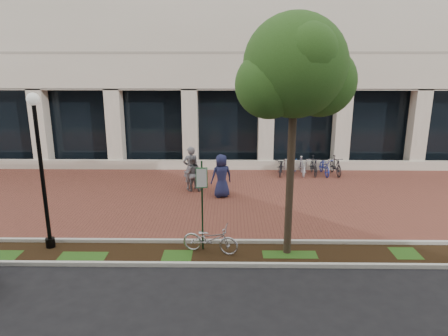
{
  "coord_description": "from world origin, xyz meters",
  "views": [
    {
      "loc": [
        0.09,
        -16.08,
        5.53
      ],
      "look_at": [
        -0.13,
        -0.8,
        1.48
      ],
      "focal_mm": 32.0,
      "sensor_mm": 36.0,
      "label": 1
    }
  ],
  "objects_px": {
    "pedestrian_left": "(191,168)",
    "bollard": "(301,164)",
    "bike_rack_cluster": "(308,166)",
    "parking_sign": "(202,195)",
    "locked_bicycle": "(210,239)",
    "pedestrian_mid": "(193,174)",
    "street_tree": "(296,73)",
    "pedestrian_right": "(221,176)",
    "lamppost": "(41,164)"
  },
  "relations": [
    {
      "from": "bike_rack_cluster",
      "to": "locked_bicycle",
      "type": "bearing_deg",
      "value": -114.18
    },
    {
      "from": "parking_sign",
      "to": "bollard",
      "type": "xyz_separation_m",
      "value": [
        4.51,
        8.93,
        -1.29
      ]
    },
    {
      "from": "parking_sign",
      "to": "locked_bicycle",
      "type": "distance_m",
      "value": 1.33
    },
    {
      "from": "street_tree",
      "to": "pedestrian_left",
      "type": "xyz_separation_m",
      "value": [
        -3.5,
        6.16,
        -4.28
      ]
    },
    {
      "from": "bollard",
      "to": "street_tree",
      "type": "bearing_deg",
      "value": -101.96
    },
    {
      "from": "pedestrian_right",
      "to": "pedestrian_mid",
      "type": "bearing_deg",
      "value": -53.59
    },
    {
      "from": "parking_sign",
      "to": "lamppost",
      "type": "height_order",
      "value": "lamppost"
    },
    {
      "from": "bike_rack_cluster",
      "to": "pedestrian_mid",
      "type": "bearing_deg",
      "value": -150.88
    },
    {
      "from": "locked_bicycle",
      "to": "pedestrian_right",
      "type": "relative_size",
      "value": 0.93
    },
    {
      "from": "parking_sign",
      "to": "street_tree",
      "type": "distance_m",
      "value": 4.37
    },
    {
      "from": "parking_sign",
      "to": "bollard",
      "type": "distance_m",
      "value": 10.09
    },
    {
      "from": "street_tree",
      "to": "pedestrian_left",
      "type": "height_order",
      "value": "street_tree"
    },
    {
      "from": "bike_rack_cluster",
      "to": "lamppost",
      "type": "bearing_deg",
      "value": -135.18
    },
    {
      "from": "pedestrian_left",
      "to": "pedestrian_right",
      "type": "xyz_separation_m",
      "value": [
        1.39,
        -1.06,
        -0.05
      ]
    },
    {
      "from": "bollard",
      "to": "pedestrian_right",
      "type": "bearing_deg",
      "value": -135.35
    },
    {
      "from": "pedestrian_left",
      "to": "bollard",
      "type": "height_order",
      "value": "pedestrian_left"
    },
    {
      "from": "bollard",
      "to": "bike_rack_cluster",
      "type": "distance_m",
      "value": 0.56
    },
    {
      "from": "locked_bicycle",
      "to": "street_tree",
      "type": "bearing_deg",
      "value": -74.33
    },
    {
      "from": "lamppost",
      "to": "bollard",
      "type": "height_order",
      "value": "lamppost"
    },
    {
      "from": "lamppost",
      "to": "bike_rack_cluster",
      "type": "bearing_deg",
      "value": 41.4
    },
    {
      "from": "lamppost",
      "to": "street_tree",
      "type": "height_order",
      "value": "street_tree"
    },
    {
      "from": "parking_sign",
      "to": "bollard",
      "type": "bearing_deg",
      "value": 56.36
    },
    {
      "from": "pedestrian_mid",
      "to": "pedestrian_right",
      "type": "distance_m",
      "value": 1.53
    },
    {
      "from": "parking_sign",
      "to": "pedestrian_mid",
      "type": "height_order",
      "value": "parking_sign"
    },
    {
      "from": "pedestrian_left",
      "to": "bike_rack_cluster",
      "type": "relative_size",
      "value": 0.56
    },
    {
      "from": "parking_sign",
      "to": "bollard",
      "type": "relative_size",
      "value": 3.16
    },
    {
      "from": "pedestrian_mid",
      "to": "bollard",
      "type": "bearing_deg",
      "value": -152.62
    },
    {
      "from": "lamppost",
      "to": "bike_rack_cluster",
      "type": "xyz_separation_m",
      "value": [
        9.49,
        8.36,
        -2.2
      ]
    },
    {
      "from": "bollard",
      "to": "bike_rack_cluster",
      "type": "height_order",
      "value": "bike_rack_cluster"
    },
    {
      "from": "parking_sign",
      "to": "locked_bicycle",
      "type": "height_order",
      "value": "parking_sign"
    },
    {
      "from": "pedestrian_left",
      "to": "pedestrian_mid",
      "type": "bearing_deg",
      "value": 90.41
    },
    {
      "from": "locked_bicycle",
      "to": "pedestrian_mid",
      "type": "distance_m",
      "value": 6.07
    },
    {
      "from": "locked_bicycle",
      "to": "bike_rack_cluster",
      "type": "relative_size",
      "value": 0.49
    },
    {
      "from": "lamppost",
      "to": "locked_bicycle",
      "type": "distance_m",
      "value": 5.44
    },
    {
      "from": "locked_bicycle",
      "to": "bike_rack_cluster",
      "type": "distance_m",
      "value": 9.77
    },
    {
      "from": "street_tree",
      "to": "bike_rack_cluster",
      "type": "height_order",
      "value": "street_tree"
    },
    {
      "from": "street_tree",
      "to": "parking_sign",
      "type": "bearing_deg",
      "value": 176.48
    },
    {
      "from": "parking_sign",
      "to": "lamppost",
      "type": "bearing_deg",
      "value": 172.23
    },
    {
      "from": "pedestrian_mid",
      "to": "pedestrian_left",
      "type": "bearing_deg",
      "value": -73.22
    },
    {
      "from": "lamppost",
      "to": "locked_bicycle",
      "type": "xyz_separation_m",
      "value": [
        4.96,
        -0.3,
        -2.21
      ]
    },
    {
      "from": "pedestrian_right",
      "to": "parking_sign",
      "type": "bearing_deg",
      "value": 62.93
    },
    {
      "from": "lamppost",
      "to": "bollard",
      "type": "bearing_deg",
      "value": 43.83
    },
    {
      "from": "lamppost",
      "to": "pedestrian_right",
      "type": "xyz_separation_m",
      "value": [
        5.19,
        4.86,
        -1.73
      ]
    },
    {
      "from": "pedestrian_left",
      "to": "bike_rack_cluster",
      "type": "bearing_deg",
      "value": -176.64
    },
    {
      "from": "pedestrian_mid",
      "to": "pedestrian_right",
      "type": "xyz_separation_m",
      "value": [
        1.29,
        -0.81,
        0.13
      ]
    },
    {
      "from": "pedestrian_left",
      "to": "pedestrian_mid",
      "type": "distance_m",
      "value": 0.33
    },
    {
      "from": "pedestrian_right",
      "to": "bollard",
      "type": "height_order",
      "value": "pedestrian_right"
    },
    {
      "from": "lamppost",
      "to": "bollard",
      "type": "xyz_separation_m",
      "value": [
        9.23,
        8.86,
        -2.21
      ]
    },
    {
      "from": "street_tree",
      "to": "pedestrian_mid",
      "type": "relative_size",
      "value": 4.32
    },
    {
      "from": "locked_bicycle",
      "to": "parking_sign",
      "type": "bearing_deg",
      "value": 62.29
    }
  ]
}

